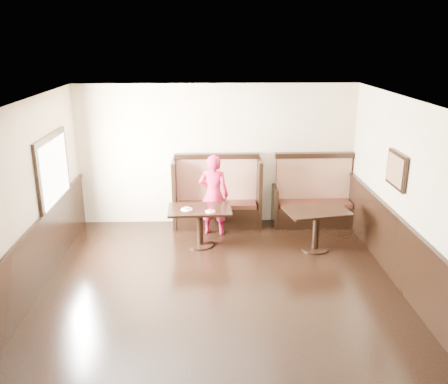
{
  "coord_description": "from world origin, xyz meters",
  "views": [
    {
      "loc": [
        -0.17,
        -5.68,
        3.63
      ],
      "look_at": [
        0.11,
        2.35,
        1.0
      ],
      "focal_mm": 38.0,
      "sensor_mm": 36.0,
      "label": 1
    }
  ],
  "objects_px": {
    "table_main": "(200,217)",
    "child": "(214,195)",
    "table_neighbor": "(316,220)",
    "booth_main": "(217,200)",
    "booth_neighbor": "(313,201)"
  },
  "relations": [
    {
      "from": "booth_neighbor",
      "to": "child",
      "type": "relative_size",
      "value": 1.05
    },
    {
      "from": "booth_neighbor",
      "to": "booth_main",
      "type": "bearing_deg",
      "value": 179.95
    },
    {
      "from": "table_main",
      "to": "table_neighbor",
      "type": "relative_size",
      "value": 0.97
    },
    {
      "from": "table_neighbor",
      "to": "booth_main",
      "type": "bearing_deg",
      "value": 132.95
    },
    {
      "from": "table_neighbor",
      "to": "child",
      "type": "bearing_deg",
      "value": 145.16
    },
    {
      "from": "table_neighbor",
      "to": "child",
      "type": "xyz_separation_m",
      "value": [
        -1.8,
        0.79,
        0.23
      ]
    },
    {
      "from": "table_main",
      "to": "child",
      "type": "height_order",
      "value": "child"
    },
    {
      "from": "table_main",
      "to": "child",
      "type": "xyz_separation_m",
      "value": [
        0.26,
        0.55,
        0.23
      ]
    },
    {
      "from": "booth_neighbor",
      "to": "child",
      "type": "distance_m",
      "value": 2.09
    },
    {
      "from": "child",
      "to": "table_main",
      "type": "bearing_deg",
      "value": 75.95
    },
    {
      "from": "child",
      "to": "booth_main",
      "type": "bearing_deg",
      "value": -87.56
    },
    {
      "from": "booth_main",
      "to": "booth_neighbor",
      "type": "height_order",
      "value": "same"
    },
    {
      "from": "booth_neighbor",
      "to": "table_main",
      "type": "height_order",
      "value": "booth_neighbor"
    },
    {
      "from": "table_neighbor",
      "to": "table_main",
      "type": "bearing_deg",
      "value": 162.21
    },
    {
      "from": "booth_main",
      "to": "child",
      "type": "relative_size",
      "value": 1.12
    }
  ]
}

